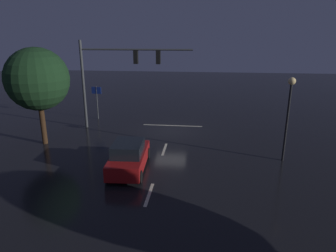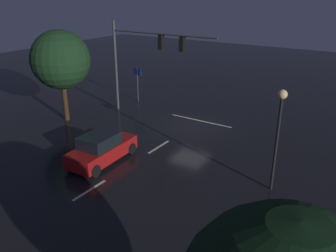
{
  "view_description": "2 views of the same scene",
  "coord_description": "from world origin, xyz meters",
  "views": [
    {
      "loc": [
        -2.36,
        22.69,
        7.4
      ],
      "look_at": [
        -0.39,
        5.3,
        2.05
      ],
      "focal_mm": 32.08,
      "sensor_mm": 36.0,
      "label": 1
    },
    {
      "loc": [
        -11.29,
        20.2,
        9.22
      ],
      "look_at": [
        -0.96,
        4.41,
        1.76
      ],
      "focal_mm": 37.15,
      "sensor_mm": 36.0,
      "label": 2
    }
  ],
  "objects": [
    {
      "name": "stop_bar",
      "position": [
        0.0,
        -1.54,
        0.0
      ],
      "size": [
        5.0,
        0.16,
        0.01
      ],
      "primitive_type": "cube",
      "color": "beige",
      "rests_on": "ground_plane"
    },
    {
      "name": "car_approaching",
      "position": [
        1.6,
        7.36,
        0.8
      ],
      "size": [
        2.09,
        4.44,
        1.7
      ],
      "color": "maroon",
      "rests_on": "ground_plane"
    },
    {
      "name": "lane_dash_mid",
      "position": [
        0.0,
        10.0,
        0.0
      ],
      "size": [
        0.16,
        2.2,
        0.01
      ],
      "primitive_type": "cube",
      "rotation": [
        0.0,
        0.0,
        1.57
      ],
      "color": "beige",
      "rests_on": "ground_plane"
    },
    {
      "name": "lane_dash_far",
      "position": [
        0.0,
        4.0,
        0.0
      ],
      "size": [
        0.16,
        2.2,
        0.01
      ],
      "primitive_type": "cube",
      "rotation": [
        0.0,
        0.0,
        1.57
      ],
      "color": "beige",
      "rests_on": "ground_plane"
    },
    {
      "name": "tree_right_near",
      "position": [
        8.55,
        3.79,
        4.54
      ],
      "size": [
        4.2,
        4.2,
        6.65
      ],
      "color": "#382314",
      "rests_on": "ground_plane"
    },
    {
      "name": "street_lamp_left_kerb",
      "position": [
        -7.43,
        5.01,
        3.56
      ],
      "size": [
        0.44,
        0.44,
        5.09
      ],
      "color": "black",
      "rests_on": "ground_plane"
    },
    {
      "name": "route_sign",
      "position": [
        6.98,
        -2.91,
        2.15
      ],
      "size": [
        0.9,
        0.18,
        2.98
      ],
      "color": "#383A3D",
      "rests_on": "ground_plane"
    },
    {
      "name": "ground_plane",
      "position": [
        0.0,
        0.0,
        0.0
      ],
      "size": [
        80.0,
        80.0,
        0.0
      ],
      "primitive_type": "plane",
      "color": "black"
    },
    {
      "name": "traffic_signal_assembly",
      "position": [
        4.29,
        -0.35,
        4.9
      ],
      "size": [
        8.79,
        0.47,
        7.01
      ],
      "color": "#383A3D",
      "rests_on": "ground_plane"
    }
  ]
}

